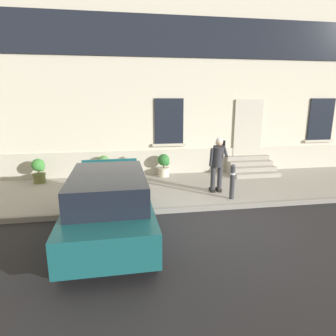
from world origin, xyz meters
name	(u,v)px	position (x,y,z in m)	size (l,w,h in m)	color
ground_plane	(212,225)	(0.00, 0.00, 0.00)	(80.00, 80.00, 0.00)	#232326
sidewalk	(186,188)	(0.00, 2.80, 0.07)	(24.00, 3.60, 0.15)	#99968E
curb_edge	(201,208)	(0.00, 0.94, 0.07)	(24.00, 0.12, 0.15)	gray
building_facade	(174,81)	(0.01, 5.29, 3.73)	(24.00, 1.52, 7.50)	beige
entrance_stoop	(250,167)	(2.89, 4.12, 0.39)	(1.77, 1.28, 0.64)	#9E998E
hatchback_car_teal	(109,203)	(-2.45, -0.21, 0.79)	(1.83, 4.09, 1.50)	#165156
bollard_near_person	(232,180)	(1.03, 1.35, 0.71)	(0.15, 0.15, 1.04)	#333338
person_on_phone	(217,162)	(0.78, 1.99, 1.15)	(0.51, 0.51, 1.74)	#2D2D33
planter_olive	(39,170)	(-5.01, 4.03, 0.61)	(0.44, 0.44, 0.86)	#606B38
planter_terracotta	(104,166)	(-2.79, 4.23, 0.61)	(0.44, 0.44, 0.86)	#B25B38
planter_cream	(164,165)	(-0.57, 4.18, 0.61)	(0.44, 0.44, 0.86)	beige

